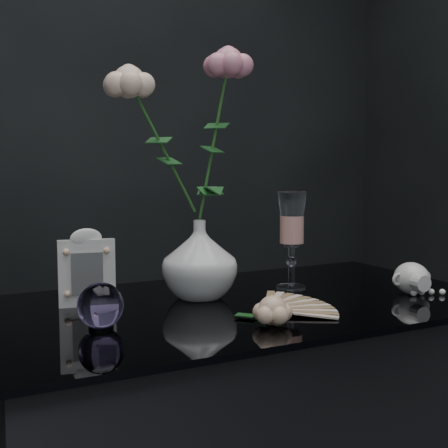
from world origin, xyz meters
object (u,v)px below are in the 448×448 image
wine_glass (292,241)px  vase (200,259)px  pearl_jar (412,277)px  loose_rose (273,310)px  paperweight (100,305)px  picture_frame (87,267)px

wine_glass → vase: bearing=177.9°
vase → pearl_jar: (0.42, -0.17, -0.05)m
vase → loose_rose: (0.02, -0.25, -0.06)m
loose_rose → wine_glass: bearing=64.9°
paperweight → pearl_jar: 0.67m
picture_frame → pearl_jar: picture_frame is taller
wine_glass → picture_frame: wine_glass is taller
picture_frame → paperweight: 0.18m
wine_glass → paperweight: size_ratio=2.72×
pearl_jar → loose_rose: bearing=-161.3°
wine_glass → loose_rose: (-0.20, -0.24, -0.08)m
loose_rose → pearl_jar: size_ratio=0.61×
loose_rose → picture_frame: bearing=144.8°
wine_glass → picture_frame: size_ratio=1.41×
wine_glass → pearl_jar: bearing=-38.7°
vase → paperweight: bearing=-152.2°
wine_glass → loose_rose: 0.32m
picture_frame → wine_glass: bearing=4.8°
picture_frame → loose_rose: (0.25, -0.29, -0.05)m
wine_glass → paperweight: 0.49m
loose_rose → pearl_jar: (0.40, 0.08, 0.01)m
paperweight → loose_rose: paperweight is taller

